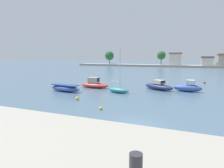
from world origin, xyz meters
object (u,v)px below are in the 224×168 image
moored_boat_0 (65,88)px  moored_boat_2 (119,90)px  moored_boat_1 (94,84)px  mooring_buoy_0 (101,108)px  moored_boat_4 (188,87)px  mooring_bollard (136,165)px  mooring_buoy_3 (77,98)px  moored_boat_3 (159,86)px  mooring_buoy_2 (204,82)px

moored_boat_0 → moored_boat_2: (7.79, 2.07, -0.06)m
moored_boat_1 → mooring_buoy_0: bearing=-59.4°
moored_boat_2 → moored_boat_4: (9.23, 4.91, 0.19)m
mooring_bollard → mooring_buoy_3: bearing=126.3°
moored_boat_0 → moored_boat_1: (2.47, 4.72, 0.07)m
moored_boat_3 → mooring_buoy_0: (-3.37, -13.88, -0.42)m
moored_boat_3 → mooring_buoy_2: size_ratio=13.37×
moored_boat_2 → moored_boat_4: moored_boat_2 is taller
mooring_buoy_2 → mooring_buoy_3: size_ratio=0.99×
moored_boat_1 → mooring_buoy_0: size_ratio=15.36×
mooring_buoy_0 → mooring_buoy_3: bearing=148.0°
moored_boat_1 → mooring_buoy_3: bearing=-75.1°
mooring_buoy_2 → moored_boat_4: bearing=-104.5°
moored_boat_2 → moored_boat_0: bearing=-154.4°
moored_boat_0 → moored_boat_4: (17.02, 6.98, 0.12)m
moored_boat_4 → mooring_buoy_2: 10.98m
mooring_buoy_0 → moored_boat_3: bearing=76.3°
moored_boat_1 → mooring_buoy_0: (6.89, -11.77, -0.42)m
moored_boat_2 → mooring_buoy_0: moored_boat_2 is taller
moored_boat_2 → mooring_buoy_3: moored_boat_2 is taller
mooring_buoy_2 → moored_boat_1: bearing=-143.3°
mooring_bollard → moored_boat_1: size_ratio=0.10×
mooring_bollard → moored_boat_3: bearing=98.1°
moored_boat_1 → mooring_buoy_3: size_ratio=12.34×
mooring_bollard → mooring_buoy_3: (-11.79, 16.07, -2.85)m
moored_boat_2 → moored_boat_3: moored_boat_2 is taller
moored_boat_3 → moored_boat_4: size_ratio=1.31×
mooring_buoy_2 → mooring_buoy_3: (-14.96, -21.81, 0.00)m
mooring_bollard → moored_boat_0: mooring_bollard is taller
moored_boat_2 → mooring_buoy_2: (11.98, 15.53, -0.24)m
moored_boat_0 → mooring_buoy_0: size_ratio=17.10×
moored_boat_1 → moored_boat_4: size_ratio=1.22×
moored_boat_0 → moored_boat_3: size_ratio=1.04×
mooring_bollard → moored_boat_2: size_ratio=0.08×
moored_boat_2 → mooring_buoy_2: 19.62m
moored_boat_2 → mooring_buoy_3: 6.96m
moored_boat_4 → moored_boat_0: bearing=-155.2°
moored_boat_0 → moored_boat_2: size_ratio=0.86×
moored_boat_0 → moored_boat_3: bearing=35.3°
mooring_bollard → moored_boat_2: 24.17m
moored_boat_2 → moored_boat_3: (4.94, 4.76, 0.14)m
mooring_bollard → mooring_buoy_3: 20.14m
mooring_buoy_0 → mooring_bollard: bearing=-61.3°
moored_boat_0 → moored_boat_2: moored_boat_2 is taller
moored_boat_4 → mooring_buoy_2: size_ratio=10.22×
moored_boat_4 → mooring_buoy_0: size_ratio=12.55×
moored_boat_2 → mooring_bollard: bearing=-57.8°
mooring_buoy_0 → mooring_buoy_3: 5.36m
moored_boat_0 → mooring_buoy_0: 11.72m
moored_boat_3 → moored_boat_1: bearing=-140.8°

